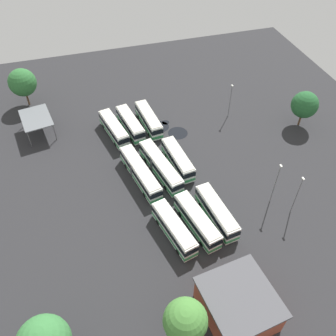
{
  "coord_description": "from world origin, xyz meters",
  "views": [
    {
      "loc": [
        47.04,
        -12.21,
        50.22
      ],
      "look_at": [
        0.72,
        1.48,
        1.55
      ],
      "focal_mm": 38.21,
      "sensor_mm": 36.0,
      "label": 1
    }
  ],
  "objects_px": {
    "bus_row0_slot1": "(130,124)",
    "tree_east_edge": "(305,105)",
    "bus_row2_slot1": "(197,221)",
    "bus_row1_slot0": "(140,173)",
    "bus_row1_slot1": "(161,166)",
    "lamp_post_by_building": "(230,100)",
    "bus_row2_slot2": "(217,212)",
    "bus_row0_slot0": "(114,129)",
    "bus_row1_slot2": "(178,159)",
    "bus_row0_slot2": "(149,120)",
    "lamp_post_far_corner": "(276,183)",
    "bus_row2_slot0": "(174,229)",
    "depot_building": "(238,305)",
    "lamp_post_mid_lot": "(297,194)",
    "tree_northwest": "(22,83)",
    "maintenance_shelter": "(36,118)",
    "tree_west_edge": "(185,321)"
  },
  "relations": [
    {
      "from": "bus_row0_slot1",
      "to": "bus_row1_slot0",
      "type": "distance_m",
      "value": 15.08
    },
    {
      "from": "bus_row0_slot0",
      "to": "tree_east_edge",
      "type": "relative_size",
      "value": 1.36
    },
    {
      "from": "bus_row0_slot2",
      "to": "bus_row2_slot2",
      "type": "height_order",
      "value": "same"
    },
    {
      "from": "lamp_post_by_building",
      "to": "tree_east_edge",
      "type": "distance_m",
      "value": 15.86
    },
    {
      "from": "bus_row1_slot2",
      "to": "bus_row0_slot2",
      "type": "bearing_deg",
      "value": -170.44
    },
    {
      "from": "bus_row2_slot2",
      "to": "lamp_post_by_building",
      "type": "height_order",
      "value": "lamp_post_by_building"
    },
    {
      "from": "bus_row0_slot0",
      "to": "bus_row2_slot0",
      "type": "xyz_separation_m",
      "value": [
        28.4,
        4.73,
        -0.0
      ]
    },
    {
      "from": "bus_row1_slot0",
      "to": "bus_row2_slot2",
      "type": "height_order",
      "value": "same"
    },
    {
      "from": "bus_row0_slot2",
      "to": "lamp_post_far_corner",
      "type": "distance_m",
      "value": 31.61
    },
    {
      "from": "lamp_post_mid_lot",
      "to": "tree_west_edge",
      "type": "height_order",
      "value": "tree_west_edge"
    },
    {
      "from": "bus_row0_slot1",
      "to": "bus_row1_slot1",
      "type": "xyz_separation_m",
      "value": [
        14.44,
        2.78,
        0.0
      ]
    },
    {
      "from": "bus_row2_slot1",
      "to": "tree_east_edge",
      "type": "distance_m",
      "value": 37.46
    },
    {
      "from": "bus_row0_slot1",
      "to": "lamp_post_mid_lot",
      "type": "height_order",
      "value": "lamp_post_mid_lot"
    },
    {
      "from": "bus_row1_slot0",
      "to": "lamp_post_by_building",
      "type": "distance_m",
      "value": 27.86
    },
    {
      "from": "bus_row0_slot2",
      "to": "lamp_post_by_building",
      "type": "xyz_separation_m",
      "value": [
        1.48,
        18.47,
        2.64
      ]
    },
    {
      "from": "bus_row0_slot2",
      "to": "bus_row0_slot1",
      "type": "bearing_deg",
      "value": -85.69
    },
    {
      "from": "bus_row1_slot1",
      "to": "bus_row1_slot2",
      "type": "relative_size",
      "value": 1.28
    },
    {
      "from": "bus_row0_slot0",
      "to": "bus_row1_slot2",
      "type": "bearing_deg",
      "value": 38.41
    },
    {
      "from": "lamp_post_by_building",
      "to": "tree_east_edge",
      "type": "relative_size",
      "value": 0.99
    },
    {
      "from": "bus_row1_slot0",
      "to": "tree_west_edge",
      "type": "distance_m",
      "value": 30.28
    },
    {
      "from": "bus_row0_slot0",
      "to": "maintenance_shelter",
      "type": "xyz_separation_m",
      "value": [
        -5.58,
        -15.49,
        2.07
      ]
    },
    {
      "from": "bus_row0_slot0",
      "to": "maintenance_shelter",
      "type": "bearing_deg",
      "value": -109.83
    },
    {
      "from": "bus_row0_slot0",
      "to": "bus_row2_slot1",
      "type": "bearing_deg",
      "value": 17.64
    },
    {
      "from": "bus_row1_slot2",
      "to": "tree_west_edge",
      "type": "xyz_separation_m",
      "value": [
        31.45,
        -9.07,
        3.88
      ]
    },
    {
      "from": "bus_row2_slot0",
      "to": "tree_west_edge",
      "type": "relative_size",
      "value": 1.29
    },
    {
      "from": "bus_row1_slot1",
      "to": "lamp_post_by_building",
      "type": "distance_m",
      "value": 24.06
    },
    {
      "from": "bus_row0_slot1",
      "to": "tree_east_edge",
      "type": "xyz_separation_m",
      "value": [
        8.59,
        36.65,
        3.5
      ]
    },
    {
      "from": "bus_row0_slot1",
      "to": "lamp_post_by_building",
      "type": "xyz_separation_m",
      "value": [
        1.17,
        22.67,
        2.64
      ]
    },
    {
      "from": "bus_row0_slot0",
      "to": "bus_row1_slot0",
      "type": "relative_size",
      "value": 0.81
    },
    {
      "from": "bus_row2_slot2",
      "to": "tree_northwest",
      "type": "relative_size",
      "value": 1.23
    },
    {
      "from": "bus_row0_slot2",
      "to": "tree_west_edge",
      "type": "bearing_deg",
      "value": -8.44
    },
    {
      "from": "bus_row0_slot2",
      "to": "bus_row1_slot1",
      "type": "xyz_separation_m",
      "value": [
        14.76,
        -1.42,
        0.0
      ]
    },
    {
      "from": "bus_row1_slot0",
      "to": "lamp_post_by_building",
      "type": "bearing_deg",
      "value": 119.96
    },
    {
      "from": "depot_building",
      "to": "lamp_post_by_building",
      "type": "relative_size",
      "value": 1.32
    },
    {
      "from": "bus_row2_slot0",
      "to": "tree_northwest",
      "type": "bearing_deg",
      "value": -153.93
    },
    {
      "from": "depot_building",
      "to": "maintenance_shelter",
      "type": "relative_size",
      "value": 1.17
    },
    {
      "from": "bus_row0_slot1",
      "to": "bus_row0_slot2",
      "type": "relative_size",
      "value": 0.99
    },
    {
      "from": "lamp_post_mid_lot",
      "to": "lamp_post_far_corner",
      "type": "bearing_deg",
      "value": -140.6
    },
    {
      "from": "bus_row1_slot0",
      "to": "lamp_post_far_corner",
      "type": "xyz_separation_m",
      "value": [
        11.99,
        21.13,
        3.19
      ]
    },
    {
      "from": "bus_row1_slot1",
      "to": "bus_row0_slot0",
      "type": "bearing_deg",
      "value": -154.78
    },
    {
      "from": "lamp_post_mid_lot",
      "to": "depot_building",
      "type": "bearing_deg",
      "value": -50.34
    },
    {
      "from": "bus_row1_slot2",
      "to": "tree_northwest",
      "type": "bearing_deg",
      "value": -137.28
    },
    {
      "from": "bus_row0_slot1",
      "to": "maintenance_shelter",
      "type": "relative_size",
      "value": 1.19
    },
    {
      "from": "depot_building",
      "to": "tree_northwest",
      "type": "relative_size",
      "value": 1.18
    },
    {
      "from": "lamp_post_mid_lot",
      "to": "tree_east_edge",
      "type": "relative_size",
      "value": 1.04
    },
    {
      "from": "bus_row0_slot1",
      "to": "tree_northwest",
      "type": "height_order",
      "value": "tree_northwest"
    },
    {
      "from": "bus_row0_slot1",
      "to": "bus_row0_slot2",
      "type": "xyz_separation_m",
      "value": [
        -0.32,
        4.2,
        0.0
      ]
    },
    {
      "from": "bus_row0_slot2",
      "to": "bus_row1_slot2",
      "type": "height_order",
      "value": "same"
    },
    {
      "from": "bus_row2_slot2",
      "to": "lamp_post_by_building",
      "type": "xyz_separation_m",
      "value": [
        -26.65,
        13.73,
        2.64
      ]
    },
    {
      "from": "bus_row0_slot0",
      "to": "tree_northwest",
      "type": "relative_size",
      "value": 1.22
    }
  ]
}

